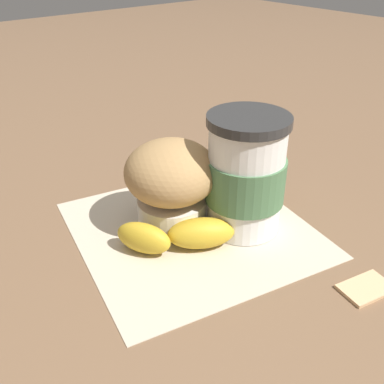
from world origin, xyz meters
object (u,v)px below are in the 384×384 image
(coffee_cup, at_px, (245,175))
(sugar_packet, at_px, (367,287))
(muffin, at_px, (171,181))
(banana, at_px, (216,218))

(coffee_cup, xyz_separation_m, sugar_packet, (-0.02, 0.15, -0.06))
(muffin, relative_size, sugar_packet, 2.06)
(muffin, bearing_deg, sugar_packet, 110.33)
(coffee_cup, xyz_separation_m, muffin, (0.06, -0.05, -0.01))
(sugar_packet, bearing_deg, banana, -73.56)
(banana, bearing_deg, sugar_packet, 106.44)
(coffee_cup, bearing_deg, banana, -19.18)
(coffee_cup, height_order, banana, coffee_cup)
(coffee_cup, distance_m, muffin, 0.08)
(muffin, bearing_deg, coffee_cup, 137.94)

